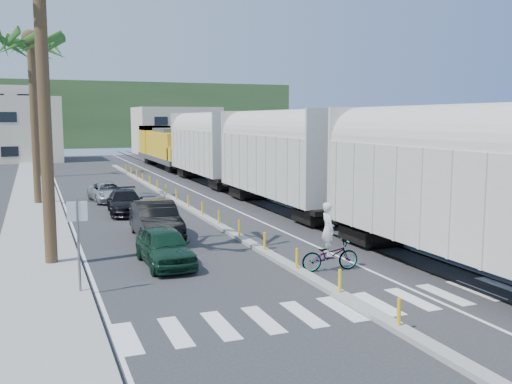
# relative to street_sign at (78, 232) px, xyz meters

# --- Properties ---
(ground) EXTENTS (140.00, 140.00, 0.00)m
(ground) POSITION_rel_street_sign_xyz_m (7.30, -2.00, -1.97)
(ground) COLOR #28282B
(ground) RESTS_ON ground
(sidewalk) EXTENTS (3.00, 90.00, 0.15)m
(sidewalk) POSITION_rel_street_sign_xyz_m (-1.20, 23.00, -1.90)
(sidewalk) COLOR gray
(sidewalk) RESTS_ON ground
(rails) EXTENTS (1.56, 100.00, 0.06)m
(rails) POSITION_rel_street_sign_xyz_m (12.30, 26.00, -1.94)
(rails) COLOR black
(rails) RESTS_ON ground
(median) EXTENTS (0.45, 60.00, 0.85)m
(median) POSITION_rel_street_sign_xyz_m (7.30, 17.96, -1.88)
(median) COLOR gray
(median) RESTS_ON ground
(crosswalk) EXTENTS (14.00, 2.20, 0.01)m
(crosswalk) POSITION_rel_street_sign_xyz_m (7.30, -4.00, -1.97)
(crosswalk) COLOR silver
(crosswalk) RESTS_ON ground
(lane_markings) EXTENTS (9.42, 90.00, 0.01)m
(lane_markings) POSITION_rel_street_sign_xyz_m (5.15, 23.00, -1.97)
(lane_markings) COLOR silver
(lane_markings) RESTS_ON ground
(freight_train) EXTENTS (3.00, 60.94, 5.85)m
(freight_train) POSITION_rel_street_sign_xyz_m (12.30, 18.56, 0.93)
(freight_train) COLOR #BBBAAC
(freight_train) RESTS_ON ground
(palm_trees) EXTENTS (3.50, 37.20, 13.75)m
(palm_trees) POSITION_rel_street_sign_xyz_m (-0.80, 20.70, 8.84)
(palm_trees) COLOR brown
(palm_trees) RESTS_ON ground
(street_sign) EXTENTS (0.60, 0.08, 3.00)m
(street_sign) POSITION_rel_street_sign_xyz_m (0.00, 0.00, 0.00)
(street_sign) COLOR slate
(street_sign) RESTS_ON ground
(buildings) EXTENTS (38.00, 27.00, 10.00)m
(buildings) POSITION_rel_street_sign_xyz_m (0.89, 69.66, 2.39)
(buildings) COLOR beige
(buildings) RESTS_ON ground
(hillside) EXTENTS (80.00, 20.00, 12.00)m
(hillside) POSITION_rel_street_sign_xyz_m (7.30, 98.00, 4.03)
(hillside) COLOR #385628
(hillside) RESTS_ON ground
(car_lead) EXTENTS (1.81, 4.15, 1.39)m
(car_lead) POSITION_rel_street_sign_xyz_m (3.20, 2.66, -1.28)
(car_lead) COLOR #10311F
(car_lead) RESTS_ON ground
(car_second) EXTENTS (1.98, 5.10, 1.65)m
(car_second) POSITION_rel_street_sign_xyz_m (3.84, 7.49, -1.14)
(car_second) COLOR black
(car_second) RESTS_ON ground
(car_third) EXTENTS (2.43, 4.85, 1.34)m
(car_third) POSITION_rel_street_sign_xyz_m (3.57, 14.70, -1.30)
(car_third) COLOR black
(car_third) RESTS_ON ground
(car_rear) EXTENTS (2.78, 4.77, 1.23)m
(car_rear) POSITION_rel_street_sign_xyz_m (3.26, 19.96, -1.36)
(car_rear) COLOR #B0B3B6
(car_rear) RESTS_ON ground
(cyclist) EXTENTS (1.21, 2.25, 2.45)m
(cyclist) POSITION_rel_street_sign_xyz_m (8.45, -0.24, -1.19)
(cyclist) COLOR #9EA0A5
(cyclist) RESTS_ON ground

